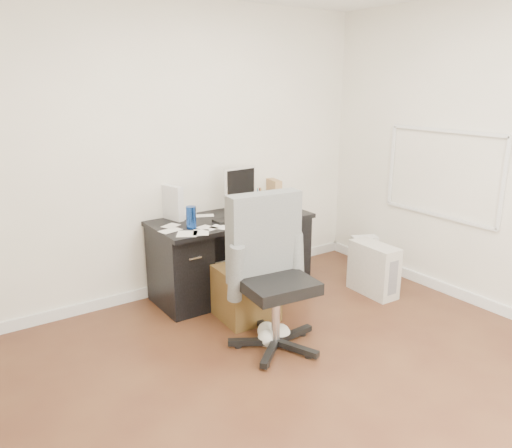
{
  "coord_description": "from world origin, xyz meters",
  "views": [
    {
      "loc": [
        -2.07,
        -2.21,
        2.0
      ],
      "look_at": [
        0.28,
        1.2,
        0.8
      ],
      "focal_mm": 35.0,
      "sensor_mm": 36.0,
      "label": 1
    }
  ],
  "objects_px": {
    "wicker_basket": "(246,293)",
    "keyboard": "(236,219)",
    "pc_tower": "(374,269)",
    "lcd_monitor": "(240,189)",
    "office_chair": "(276,276)",
    "desk": "(231,253)"
  },
  "relations": [
    {
      "from": "wicker_basket",
      "to": "keyboard",
      "type": "bearing_deg",
      "value": 67.26
    },
    {
      "from": "pc_tower",
      "to": "wicker_basket",
      "type": "bearing_deg",
      "value": 170.61
    },
    {
      "from": "lcd_monitor",
      "to": "office_chair",
      "type": "height_order",
      "value": "lcd_monitor"
    },
    {
      "from": "desk",
      "to": "lcd_monitor",
      "type": "bearing_deg",
      "value": 33.61
    },
    {
      "from": "office_chair",
      "to": "pc_tower",
      "type": "xyz_separation_m",
      "value": [
        1.38,
        0.28,
        -0.34
      ]
    },
    {
      "from": "desk",
      "to": "wicker_basket",
      "type": "bearing_deg",
      "value": -109.48
    },
    {
      "from": "keyboard",
      "to": "pc_tower",
      "type": "relative_size",
      "value": 0.87
    },
    {
      "from": "keyboard",
      "to": "wicker_basket",
      "type": "distance_m",
      "value": 0.72
    },
    {
      "from": "desk",
      "to": "pc_tower",
      "type": "bearing_deg",
      "value": -36.54
    },
    {
      "from": "office_chair",
      "to": "wicker_basket",
      "type": "relative_size",
      "value": 2.59
    },
    {
      "from": "lcd_monitor",
      "to": "wicker_basket",
      "type": "height_order",
      "value": "lcd_monitor"
    },
    {
      "from": "desk",
      "to": "lcd_monitor",
      "type": "relative_size",
      "value": 3.31
    },
    {
      "from": "lcd_monitor",
      "to": "wicker_basket",
      "type": "distance_m",
      "value": 1.07
    },
    {
      "from": "desk",
      "to": "keyboard",
      "type": "xyz_separation_m",
      "value": [
        -0.01,
        -0.1,
        0.36
      ]
    },
    {
      "from": "lcd_monitor",
      "to": "office_chair",
      "type": "relative_size",
      "value": 0.38
    },
    {
      "from": "keyboard",
      "to": "office_chair",
      "type": "bearing_deg",
      "value": -106.12
    },
    {
      "from": "desk",
      "to": "keyboard",
      "type": "relative_size",
      "value": 3.49
    },
    {
      "from": "pc_tower",
      "to": "wicker_basket",
      "type": "xyz_separation_m",
      "value": [
        -1.29,
        0.27,
        -0.02
      ]
    },
    {
      "from": "lcd_monitor",
      "to": "desk",
      "type": "bearing_deg",
      "value": -149.49
    },
    {
      "from": "lcd_monitor",
      "to": "keyboard",
      "type": "height_order",
      "value": "lcd_monitor"
    },
    {
      "from": "desk",
      "to": "pc_tower",
      "type": "height_order",
      "value": "desk"
    },
    {
      "from": "keyboard",
      "to": "pc_tower",
      "type": "height_order",
      "value": "keyboard"
    }
  ]
}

